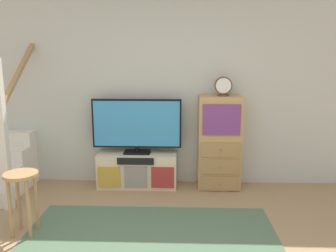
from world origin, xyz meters
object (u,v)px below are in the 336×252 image
object	(u,v)px
media_console	(137,170)
desk_clock	(223,86)
television	(137,125)
bar_stool_near	(22,188)
side_cabinet	(219,143)

from	to	relation	value
media_console	desk_clock	xyz separation A→B (m)	(1.16, -0.00, 1.18)
television	bar_stool_near	size ratio (longest dim) A/B	1.86
media_console	side_cabinet	size ratio (longest dim) A/B	0.85
television	bar_stool_near	xyz separation A→B (m)	(-1.01, -1.37, -0.39)
television	side_cabinet	distance (m)	1.16
desk_clock	bar_stool_near	xyz separation A→B (m)	(-2.17, -1.34, -0.92)
media_console	television	world-z (taller)	television
media_console	side_cabinet	xyz separation A→B (m)	(1.14, 0.01, 0.40)
desk_clock	bar_stool_near	size ratio (longest dim) A/B	0.39
media_console	television	xyz separation A→B (m)	(-0.00, 0.02, 0.65)
side_cabinet	desk_clock	xyz separation A→B (m)	(0.03, -0.01, 0.78)
desk_clock	television	bearing A→B (deg)	178.59
media_console	television	size ratio (longest dim) A/B	0.89
desk_clock	media_console	bearing A→B (deg)	179.76
side_cabinet	bar_stool_near	distance (m)	2.54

